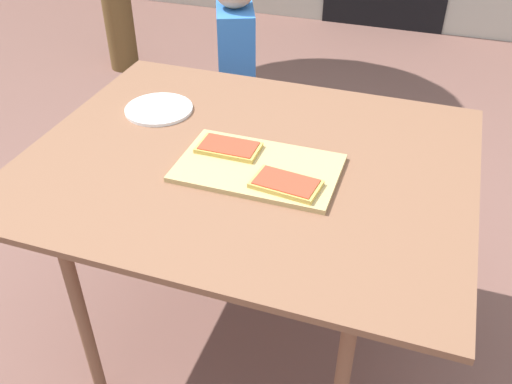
# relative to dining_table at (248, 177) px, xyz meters

# --- Properties ---
(ground_plane) EXTENTS (16.00, 16.00, 0.00)m
(ground_plane) POSITION_rel_dining_table_xyz_m (0.00, 0.00, -0.65)
(ground_plane) COLOR brown
(dining_table) EXTENTS (1.16, 0.94, 0.71)m
(dining_table) POSITION_rel_dining_table_xyz_m (0.00, 0.00, 0.00)
(dining_table) COLOR brown
(dining_table) RESTS_ON ground
(cutting_board) EXTENTS (0.41, 0.25, 0.01)m
(cutting_board) POSITION_rel_dining_table_xyz_m (0.04, -0.05, 0.07)
(cutting_board) COLOR tan
(cutting_board) RESTS_ON dining_table
(pizza_slice_far_left) EXTENTS (0.16, 0.09, 0.01)m
(pizza_slice_far_left) POSITION_rel_dining_table_xyz_m (-0.05, 0.00, 0.08)
(pizza_slice_far_left) COLOR gold
(pizza_slice_far_left) RESTS_ON cutting_board
(pizza_slice_near_right) EXTENTS (0.17, 0.11, 0.01)m
(pizza_slice_near_right) POSITION_rel_dining_table_xyz_m (0.13, -0.11, 0.08)
(pizza_slice_near_right) COLOR gold
(pizza_slice_near_right) RESTS_ON cutting_board
(plate_white_left) EXTENTS (0.20, 0.20, 0.01)m
(plate_white_left) POSITION_rel_dining_table_xyz_m (-0.34, 0.16, 0.07)
(plate_white_left) COLOR white
(plate_white_left) RESTS_ON dining_table
(child_left) EXTENTS (0.22, 0.28, 0.98)m
(child_left) POSITION_rel_dining_table_xyz_m (-0.33, 0.79, -0.09)
(child_left) COLOR navy
(child_left) RESTS_ON ground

